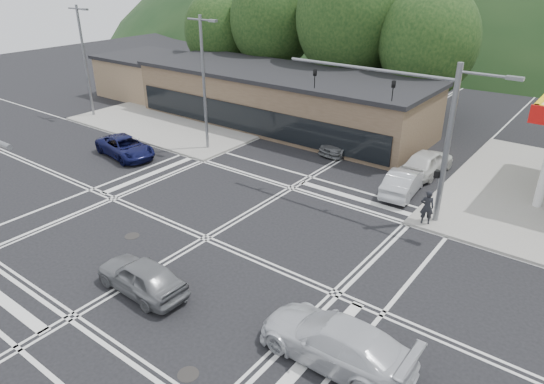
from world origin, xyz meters
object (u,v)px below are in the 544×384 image
Objects in this scene: car_blue_west at (125,147)px; car_grey_center at (141,276)px; car_queue_b at (427,162)px; car_silver_east at (335,341)px; car_northbound at (347,141)px; car_queue_a at (404,182)px; pedestrian at (427,207)px.

car_grey_center is (12.82, -9.11, 0.04)m from car_blue_west.
car_queue_b is (4.62, 18.50, 0.07)m from car_grey_center.
car_silver_east is 20.14m from car_northbound.
car_queue_a is 3.55m from car_queue_b.
car_silver_east is 1.16× the size of car_queue_b.
car_grey_center is 0.91× the size of car_queue_b.
car_queue_a is 0.94× the size of car_queue_b.
car_grey_center is at bearing 35.72° from pedestrian.
car_queue_b reaches higher than car_northbound.
pedestrian is at bearing 151.14° from car_grey_center.
car_queue_a is (17.44, 5.83, 0.04)m from car_blue_west.
car_grey_center is 15.64m from car_queue_a.
car_silver_east is 13.97m from car_queue_a.
car_northbound is (-9.40, 17.82, -0.08)m from car_silver_east.
car_grey_center is 13.91m from pedestrian.
car_blue_west is at bearing -15.64° from pedestrian.
car_queue_b is (-3.40, 17.10, 0.01)m from car_silver_east.
car_queue_b is at bearing -93.56° from pedestrian.
car_silver_east is (20.84, -7.72, 0.10)m from car_blue_west.
car_silver_east is 1.23× the size of car_queue_a.
car_grey_center is at bearing 67.17° from car_queue_a.
car_queue_a is at bearing -28.16° from car_northbound.
car_northbound is (-6.00, 4.27, -0.02)m from car_queue_a.
car_northbound is at bearing -3.62° from car_queue_b.
car_blue_west is at bearing -123.90° from car_grey_center.
car_silver_east is at bearing 98.44° from car_queue_a.
car_northbound is (-1.38, 19.21, -0.02)m from car_grey_center.
car_northbound is at bearing -41.06° from car_queue_a.
pedestrian reaches higher than car_northbound.
car_silver_east reaches higher than car_blue_west.
car_blue_west is 19.81m from car_queue_b.
car_blue_west is at bearing -110.33° from car_silver_east.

